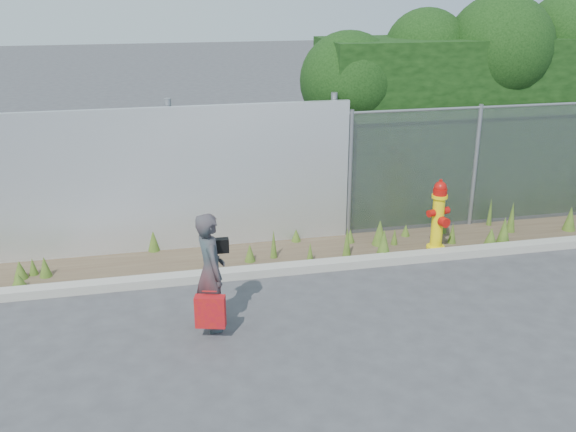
% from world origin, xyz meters
% --- Properties ---
extents(ground, '(80.00, 80.00, 0.00)m').
position_xyz_m(ground, '(0.00, 0.00, 0.00)').
color(ground, '#3C3C3F').
rests_on(ground, ground).
extents(curb, '(16.00, 0.22, 0.12)m').
position_xyz_m(curb, '(0.00, 1.80, 0.06)').
color(curb, '#9D9A8E').
rests_on(curb, ground).
extents(weed_strip, '(16.00, 1.28, 0.52)m').
position_xyz_m(weed_strip, '(-0.16, 2.36, 0.13)').
color(weed_strip, '#4C3B2B').
rests_on(weed_strip, ground).
extents(corrugated_fence, '(8.50, 0.21, 2.30)m').
position_xyz_m(corrugated_fence, '(-3.25, 3.01, 1.10)').
color(corrugated_fence, silver).
rests_on(corrugated_fence, ground).
extents(chainlink_fence, '(6.50, 0.07, 2.05)m').
position_xyz_m(chainlink_fence, '(4.25, 3.00, 1.03)').
color(chainlink_fence, gray).
rests_on(chainlink_fence, ground).
extents(hedge, '(7.74, 2.03, 3.72)m').
position_xyz_m(hedge, '(4.41, 4.01, 2.01)').
color(hedge, black).
rests_on(hedge, ground).
extents(fire_hydrant, '(0.38, 0.34, 1.12)m').
position_xyz_m(fire_hydrant, '(2.18, 2.12, 0.54)').
color(fire_hydrant, yellow).
rests_on(fire_hydrant, ground).
extents(woman, '(0.42, 0.57, 1.44)m').
position_xyz_m(woman, '(-1.41, 0.51, 0.72)').
color(woman, '#0E5559').
rests_on(woman, ground).
extents(red_tote_bag, '(0.34, 0.13, 0.45)m').
position_xyz_m(red_tote_bag, '(-1.46, 0.21, 0.36)').
color(red_tote_bag, '#A60921').
extents(black_shoulder_bag, '(0.23, 0.09, 0.17)m').
position_xyz_m(black_shoulder_bag, '(-1.29, 0.62, 0.99)').
color(black_shoulder_bag, black).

